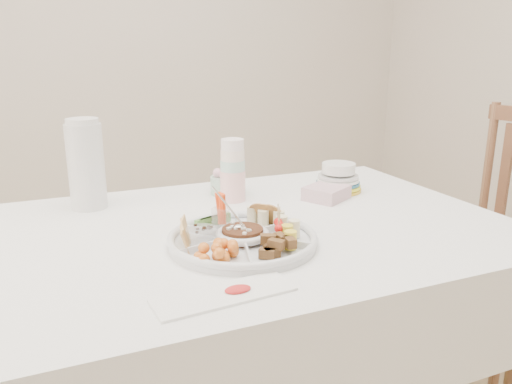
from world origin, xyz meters
name	(u,v)px	position (x,y,z in m)	size (l,w,h in m)	color
wall_back	(124,32)	(0.00, 2.00, 1.35)	(4.00, 0.02, 2.70)	beige
dining_table	(246,341)	(0.00, 0.00, 0.38)	(1.52, 1.02, 0.76)	white
chair	(494,242)	(1.07, 0.06, 0.52)	(0.44, 0.44, 1.04)	brown
party_tray	(243,237)	(-0.06, -0.14, 0.78)	(0.38, 0.38, 0.04)	silver
bean_dip	(243,234)	(-0.06, -0.14, 0.79)	(0.11, 0.11, 0.04)	#5C2F16
tortillas	(261,214)	(0.03, -0.05, 0.80)	(0.09, 0.09, 0.06)	#AD7E31
carrot_cucumber	(215,209)	(-0.10, -0.01, 0.82)	(0.10, 0.10, 0.09)	#FF4814
pita_raisins	(191,231)	(-0.19, -0.10, 0.80)	(0.12, 0.12, 0.06)	tan
cherries	(220,250)	(-0.16, -0.23, 0.79)	(0.12, 0.12, 0.05)	#EB8742
granola_chunks	(275,247)	(-0.03, -0.26, 0.79)	(0.10, 0.10, 0.04)	brown
banana_tomato	(292,221)	(0.06, -0.17, 0.82)	(0.10, 0.10, 0.08)	#FFED96
cup_stack	(233,167)	(0.05, 0.25, 0.87)	(0.08, 0.08, 0.23)	silver
thermos	(86,163)	(-0.40, 0.35, 0.90)	(0.11, 0.11, 0.29)	silver
flower_bowl	(228,181)	(0.07, 0.33, 0.80)	(0.12, 0.12, 0.09)	#95CEB2
napkin_stack	(326,193)	(0.35, 0.14, 0.78)	(0.14, 0.12, 0.05)	#CDA5B1
plate_stack	(338,176)	(0.44, 0.21, 0.81)	(0.17, 0.17, 0.11)	gold
placemat	(224,295)	(-0.20, -0.38, 0.76)	(0.29, 0.10, 0.01)	silver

